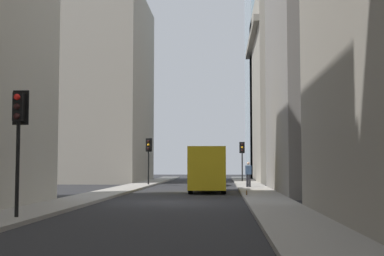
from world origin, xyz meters
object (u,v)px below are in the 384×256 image
traffic_light_midblock (242,152)px  delivery_truck (208,169)px  sedan_black (212,178)px  traffic_light_foreground (18,123)px  discarded_bottle (247,193)px  traffic_light_far_junction (149,150)px  pedestrian (248,173)px

traffic_light_midblock → delivery_truck: bearing=171.1°
sedan_black → traffic_light_foreground: traffic_light_foreground is taller
traffic_light_midblock → discarded_bottle: bearing=178.5°
delivery_truck → traffic_light_midblock: 18.34m
traffic_light_far_junction → discarded_bottle: (-14.81, -7.40, -2.67)m
traffic_light_foreground → pedestrian: traffic_light_foreground is taller
traffic_light_far_junction → discarded_bottle: bearing=-153.5°
pedestrian → discarded_bottle: pedestrian is taller
delivery_truck → discarded_bottle: delivery_truck is taller
traffic_light_far_junction → pedestrian: size_ratio=2.09×
delivery_truck → discarded_bottle: size_ratio=23.93×
traffic_light_foreground → traffic_light_midblock: (35.91, -8.27, -0.10)m
sedan_black → discarded_bottle: 15.99m
sedan_black → traffic_light_midblock: (7.80, -2.82, 2.30)m
sedan_black → traffic_light_midblock: bearing=-19.9°
delivery_truck → traffic_light_far_junction: traffic_light_far_junction is taller
sedan_black → traffic_light_foreground: bearing=169.0°
delivery_truck → sedan_black: (10.26, 0.00, -0.80)m
sedan_black → traffic_light_midblock: traffic_light_midblock is taller
traffic_light_far_junction → sedan_black: bearing=-78.8°
traffic_light_foreground → traffic_light_midblock: bearing=-13.0°
sedan_black → traffic_light_foreground: 28.74m
traffic_light_midblock → pedestrian: bearing=179.9°
traffic_light_far_junction → pedestrian: 9.43m
delivery_truck → discarded_bottle: (-5.57, -2.21, -1.21)m
discarded_bottle → delivery_truck: bearing=21.7°
pedestrian → discarded_bottle: (-10.10, 0.58, -0.89)m
delivery_truck → traffic_light_midblock: size_ratio=1.68×
delivery_truck → traffic_light_midblock: bearing=-8.9°
pedestrian → discarded_bottle: 10.15m
traffic_light_foreground → discarded_bottle: bearing=-31.9°
delivery_truck → traffic_light_far_junction: bearing=29.3°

